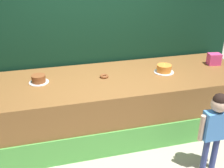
{
  "coord_description": "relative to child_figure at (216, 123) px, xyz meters",
  "views": [
    {
      "loc": [
        -0.79,
        -2.78,
        2.41
      ],
      "look_at": [
        0.04,
        0.38,
        0.88
      ],
      "focal_mm": 43.36,
      "sensor_mm": 36.0,
      "label": 1
    }
  ],
  "objects": [
    {
      "name": "stage_platform",
      "position": [
        -1.04,
        1.16,
        -0.26
      ],
      "size": [
        4.25,
        1.28,
        0.85
      ],
      "color": "brown",
      "rests_on": "ground_plane"
    },
    {
      "name": "donut",
      "position": [
        -1.04,
        1.21,
        0.19
      ],
      "size": [
        0.12,
        0.12,
        0.04
      ],
      "primitive_type": "torus",
      "color": "brown",
      "rests_on": "stage_platform"
    },
    {
      "name": "cake_center",
      "position": [
        -1.94,
        1.26,
        0.22
      ],
      "size": [
        0.27,
        0.27,
        0.11
      ],
      "color": "white",
      "rests_on": "stage_platform"
    },
    {
      "name": "child_figure",
      "position": [
        0.0,
        0.0,
        0.0
      ],
      "size": [
        0.41,
        0.19,
        1.05
      ],
      "color": "#3F4C8C",
      "rests_on": "ground_plane"
    },
    {
      "name": "ground_plane",
      "position": [
        -1.04,
        0.54,
        -0.68
      ],
      "size": [
        12.0,
        12.0,
        0.0
      ],
      "primitive_type": "plane",
      "color": "#BCB29E"
    },
    {
      "name": "curtain_backdrop",
      "position": [
        -1.04,
        1.89,
        0.63
      ],
      "size": [
        4.79,
        0.08,
        2.63
      ],
      "primitive_type": "cube",
      "color": "#113823",
      "rests_on": "ground_plane"
    },
    {
      "name": "cake_right",
      "position": [
        -0.13,
        1.16,
        0.23
      ],
      "size": [
        0.3,
        0.3,
        0.15
      ],
      "color": "white",
      "rests_on": "stage_platform"
    },
    {
      "name": "pink_box",
      "position": [
        0.77,
        1.26,
        0.26
      ],
      "size": [
        0.21,
        0.17,
        0.18
      ],
      "primitive_type": "cube",
      "rotation": [
        0.0,
        0.0,
        -0.17
      ],
      "color": "#EA4589",
      "rests_on": "stage_platform"
    }
  ]
}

